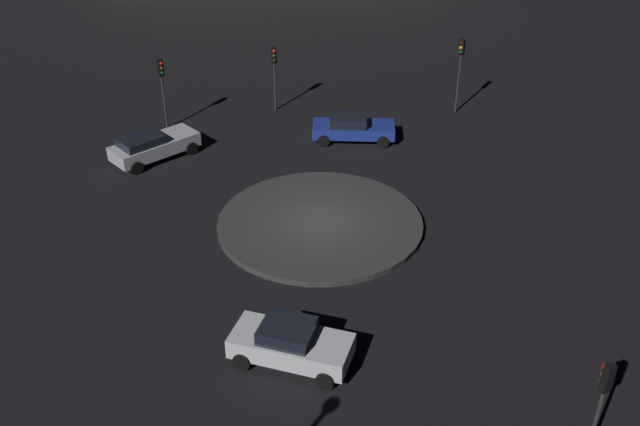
{
  "coord_description": "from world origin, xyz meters",
  "views": [
    {
      "loc": [
        26.5,
        8.18,
        17.6
      ],
      "look_at": [
        0.0,
        0.0,
        0.65
      ],
      "focal_mm": 41.11,
      "sensor_mm": 36.0,
      "label": 1
    }
  ],
  "objects_px": {
    "traffic_light_northeast_near": "(601,397)",
    "traffic_light_west": "(460,61)",
    "car_blue": "(352,127)",
    "car_silver": "(152,146)",
    "traffic_light_southwest": "(274,66)",
    "car_white": "(290,343)",
    "traffic_light_southwest_near": "(162,80)"
  },
  "relations": [
    {
      "from": "traffic_light_southwest",
      "to": "car_white",
      "type": "bearing_deg",
      "value": -7.26
    },
    {
      "from": "traffic_light_west",
      "to": "traffic_light_southwest",
      "type": "bearing_deg",
      "value": -59.0
    },
    {
      "from": "car_white",
      "to": "traffic_light_southwest",
      "type": "xyz_separation_m",
      "value": [
        -20.23,
        -7.96,
        1.97
      ]
    },
    {
      "from": "traffic_light_southwest_near",
      "to": "traffic_light_west",
      "type": "bearing_deg",
      "value": 57.87
    },
    {
      "from": "traffic_light_west",
      "to": "traffic_light_southwest",
      "type": "distance_m",
      "value": 10.72
    },
    {
      "from": "traffic_light_northeast_near",
      "to": "traffic_light_southwest",
      "type": "bearing_deg",
      "value": -8.46
    },
    {
      "from": "car_white",
      "to": "traffic_light_northeast_near",
      "type": "distance_m",
      "value": 10.05
    },
    {
      "from": "car_white",
      "to": "traffic_light_northeast_near",
      "type": "height_order",
      "value": "traffic_light_northeast_near"
    },
    {
      "from": "traffic_light_west",
      "to": "traffic_light_southwest_near",
      "type": "bearing_deg",
      "value": -49.51
    },
    {
      "from": "car_silver",
      "to": "traffic_light_southwest",
      "type": "distance_m",
      "value": 9.05
    },
    {
      "from": "car_blue",
      "to": "traffic_light_southwest",
      "type": "bearing_deg",
      "value": 139.91
    },
    {
      "from": "car_white",
      "to": "traffic_light_west",
      "type": "relative_size",
      "value": 0.93
    },
    {
      "from": "traffic_light_northeast_near",
      "to": "traffic_light_west",
      "type": "bearing_deg",
      "value": -30.77
    },
    {
      "from": "car_white",
      "to": "traffic_light_southwest",
      "type": "bearing_deg",
      "value": -68.04
    },
    {
      "from": "car_silver",
      "to": "traffic_light_northeast_near",
      "type": "height_order",
      "value": "traffic_light_northeast_near"
    },
    {
      "from": "car_blue",
      "to": "traffic_light_northeast_near",
      "type": "xyz_separation_m",
      "value": [
        19.46,
        12.2,
        2.18
      ]
    },
    {
      "from": "traffic_light_west",
      "to": "traffic_light_northeast_near",
      "type": "xyz_separation_m",
      "value": [
        24.93,
        7.3,
        -0.23
      ]
    },
    {
      "from": "car_white",
      "to": "traffic_light_southwest",
      "type": "relative_size",
      "value": 1.07
    },
    {
      "from": "car_blue",
      "to": "traffic_light_southwest",
      "type": "relative_size",
      "value": 1.23
    },
    {
      "from": "traffic_light_west",
      "to": "car_white",
      "type": "bearing_deg",
      "value": 9.56
    },
    {
      "from": "traffic_light_southwest_near",
      "to": "car_white",
      "type": "bearing_deg",
      "value": -18.19
    },
    {
      "from": "car_blue",
      "to": "traffic_light_west",
      "type": "distance_m",
      "value": 7.73
    },
    {
      "from": "traffic_light_southwest_near",
      "to": "traffic_light_northeast_near",
      "type": "relative_size",
      "value": 1.0
    },
    {
      "from": "traffic_light_southwest",
      "to": "traffic_light_southwest_near",
      "type": "xyz_separation_m",
      "value": [
        4.29,
        -4.98,
        0.14
      ]
    },
    {
      "from": "car_silver",
      "to": "car_blue",
      "type": "bearing_deg",
      "value": -29.59
    },
    {
      "from": "car_silver",
      "to": "traffic_light_southwest",
      "type": "xyz_separation_m",
      "value": [
        -7.92,
        3.9,
        1.97
      ]
    },
    {
      "from": "traffic_light_southwest",
      "to": "traffic_light_northeast_near",
      "type": "height_order",
      "value": "traffic_light_northeast_near"
    },
    {
      "from": "car_blue",
      "to": "traffic_light_northeast_near",
      "type": "bearing_deg",
      "value": -72.53
    },
    {
      "from": "car_blue",
      "to": "car_white",
      "type": "bearing_deg",
      "value": -96.39
    },
    {
      "from": "traffic_light_west",
      "to": "traffic_light_southwest_near",
      "type": "relative_size",
      "value": 1.09
    },
    {
      "from": "car_white",
      "to": "traffic_light_west",
      "type": "xyz_separation_m",
      "value": [
        -23.12,
        2.36,
        2.35
      ]
    },
    {
      "from": "traffic_light_west",
      "to": "car_silver",
      "type": "bearing_deg",
      "value": -37.38
    }
  ]
}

